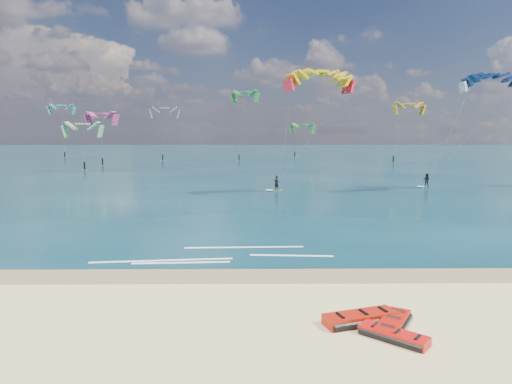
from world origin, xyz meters
TOP-DOWN VIEW (x-y plane):
  - ground at (0.00, 40.00)m, footprint 320.00×320.00m
  - wet_sand_strip at (0.00, 3.00)m, footprint 320.00×2.40m
  - sea at (0.00, 104.00)m, footprint 320.00×200.00m
  - packed_kite_left at (4.87, -2.39)m, footprint 3.09×2.02m
  - packed_kite_mid at (5.65, -3.70)m, footprint 2.47×2.32m
  - packed_kite_right at (5.90, -2.80)m, footprint 2.20×2.67m
  - kitesurfer_main at (6.00, 31.21)m, footprint 10.34×6.88m
  - kitesurfer_far at (24.83, 34.76)m, footprint 10.52×5.70m
  - shoreline_foam at (-0.90, 6.27)m, footprint 12.83×3.60m
  - distant_kites at (-9.64, 79.80)m, footprint 83.68×39.86m

SIDE VIEW (x-z plane):
  - ground at x=0.00m, z-range 0.00..0.00m
  - packed_kite_left at x=4.87m, z-range -0.22..0.22m
  - packed_kite_mid at x=5.65m, z-range -0.18..0.18m
  - packed_kite_right at x=5.90m, z-range -0.20..0.20m
  - wet_sand_strip at x=0.00m, z-range 0.00..0.01m
  - sea at x=0.00m, z-range 0.00..0.04m
  - shoreline_foam at x=-0.90m, z-range 0.04..0.05m
  - distant_kites at x=-9.64m, z-range -1.70..13.32m
  - kitesurfer_far at x=24.83m, z-range 0.25..14.31m
  - kitesurfer_main at x=6.00m, z-range 0.26..14.32m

